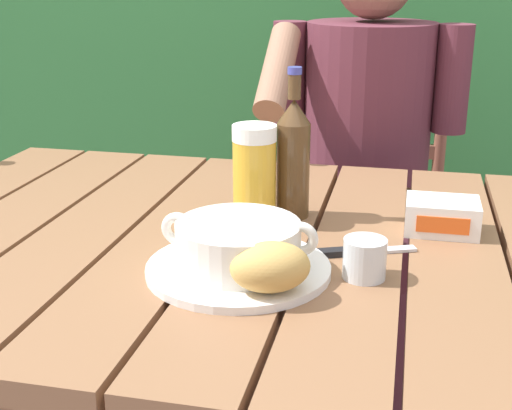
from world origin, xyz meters
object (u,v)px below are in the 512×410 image
at_px(table_knife, 356,252).
at_px(beer_bottle, 293,156).
at_px(bread_roll, 270,267).
at_px(beer_glass, 254,174).
at_px(chair_near_diner, 366,213).
at_px(serving_plate, 238,269).
at_px(butter_tub, 442,216).
at_px(person_eating, 364,147).
at_px(soup_bowl, 238,243).
at_px(water_glass_small, 365,259).

bearing_deg(table_knife, beer_bottle, 129.86).
height_order(bread_roll, beer_glass, beer_glass).
distance_m(chair_near_diner, bread_roll, 1.15).
bearing_deg(serving_plate, beer_glass, 96.52).
xyz_separation_m(butter_tub, table_knife, (-0.13, -0.13, -0.02)).
distance_m(serving_plate, beer_glass, 0.23).
bearing_deg(beer_glass, chair_near_diner, 79.98).
height_order(beer_glass, table_knife, beer_glass).
relative_size(person_eating, serving_plate, 4.64).
height_order(chair_near_diner, person_eating, person_eating).
height_order(serving_plate, butter_tub, butter_tub).
relative_size(serving_plate, butter_tub, 2.25).
distance_m(person_eating, bread_roll, 0.92).
relative_size(chair_near_diner, beer_glass, 5.93).
distance_m(person_eating, beer_bottle, 0.60).
height_order(person_eating, beer_bottle, person_eating).
bearing_deg(soup_bowl, butter_tub, 38.81).
relative_size(soup_bowl, table_knife, 1.51).
distance_m(bread_roll, table_knife, 0.21).
bearing_deg(water_glass_small, beer_glass, 136.55).
bearing_deg(water_glass_small, soup_bowl, -172.89).
height_order(bread_roll, table_knife, bread_roll).
bearing_deg(beer_bottle, butter_tub, -5.04).
bearing_deg(beer_glass, water_glass_small, -43.45).
distance_m(chair_near_diner, table_knife, 0.97).
bearing_deg(butter_tub, serving_plate, -141.19).
bearing_deg(water_glass_small, serving_plate, -172.89).
bearing_deg(bread_roll, person_eating, 86.39).
distance_m(beer_bottle, butter_tub, 0.27).
bearing_deg(table_knife, beer_glass, 149.56).
xyz_separation_m(beer_bottle, water_glass_small, (0.14, -0.23, -0.08)).
relative_size(water_glass_small, butter_tub, 0.52).
bearing_deg(table_knife, serving_plate, -146.73).
bearing_deg(chair_near_diner, soup_bowl, -96.66).
height_order(soup_bowl, table_knife, soup_bowl).
height_order(beer_glass, beer_bottle, beer_bottle).
relative_size(person_eating, beer_bottle, 4.74).
bearing_deg(beer_glass, table_knife, -30.44).
height_order(serving_plate, bread_roll, bread_roll).
height_order(water_glass_small, table_knife, water_glass_small).
distance_m(serving_plate, soup_bowl, 0.04).
xyz_separation_m(serving_plate, beer_glass, (-0.02, 0.21, 0.08)).
height_order(bread_roll, butter_tub, bread_roll).
distance_m(soup_bowl, water_glass_small, 0.18).
bearing_deg(beer_bottle, bread_roll, -85.46).
bearing_deg(soup_bowl, water_glass_small, 7.11).
relative_size(chair_near_diner, table_knife, 6.60).
distance_m(soup_bowl, bread_roll, 0.09).
relative_size(serving_plate, soup_bowl, 1.17).
distance_m(beer_glass, beer_bottle, 0.08).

